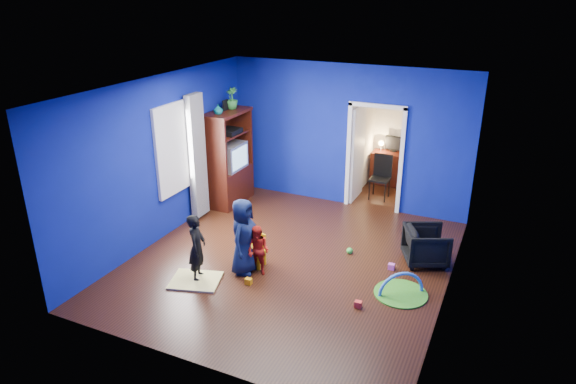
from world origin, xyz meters
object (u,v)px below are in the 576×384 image
at_px(armchair, 426,246).
at_px(vase, 218,109).
at_px(crt_tv, 230,156).
at_px(child_navy, 243,237).
at_px(play_mat, 401,294).
at_px(study_desk, 391,168).
at_px(child_black, 197,248).
at_px(hopper_ball, 249,253).
at_px(folding_chair, 380,178).
at_px(tv_armoire, 229,158).
at_px(kid_chair, 256,252).
at_px(toddler_red, 258,251).

bearing_deg(armchair, vase, 57.70).
bearing_deg(crt_tv, child_navy, -55.65).
relative_size(play_mat, study_desk, 0.90).
height_order(child_black, crt_tv, crt_tv).
height_order(hopper_ball, folding_chair, folding_chair).
bearing_deg(vase, armchair, -7.76).
bearing_deg(play_mat, folding_chair, 110.36).
bearing_deg(child_black, tv_armoire, 3.09).
distance_m(child_black, hopper_ball, 0.95).
height_order(child_black, folding_chair, child_black).
xyz_separation_m(hopper_ball, play_mat, (2.50, 0.14, -0.18)).
height_order(kid_chair, play_mat, kid_chair).
height_order(hopper_ball, kid_chair, kid_chair).
relative_size(vase, crt_tv, 0.27).
bearing_deg(hopper_ball, tv_armoire, 127.19).
height_order(armchair, play_mat, armchair).
relative_size(vase, folding_chair, 0.21).
height_order(tv_armoire, hopper_ball, tv_armoire).
bearing_deg(crt_tv, vase, -97.59).
relative_size(child_navy, crt_tv, 1.78).
bearing_deg(crt_tv, armchair, -11.79).
relative_size(crt_tv, study_desk, 0.80).
relative_size(armchair, kid_chair, 1.36).
distance_m(toddler_red, crt_tv, 3.06).
bearing_deg(play_mat, child_navy, -170.90).
distance_m(kid_chair, folding_chair, 3.81).
xyz_separation_m(armchair, study_desk, (-1.44, 3.35, 0.07)).
relative_size(toddler_red, play_mat, 1.03).
relative_size(toddler_red, crt_tv, 1.17).
height_order(child_navy, play_mat, child_navy).
bearing_deg(folding_chair, crt_tv, -151.55).
height_order(crt_tv, kid_chair, crt_tv).
bearing_deg(child_black, armchair, -75.84).
relative_size(play_mat, folding_chair, 0.86).
height_order(vase, crt_tv, vase).
relative_size(tv_armoire, play_mat, 2.47).
relative_size(child_black, play_mat, 1.37).
relative_size(child_black, study_desk, 1.24).
relative_size(tv_armoire, folding_chair, 2.13).
xyz_separation_m(child_navy, crt_tv, (-1.63, 2.39, 0.40)).
bearing_deg(hopper_ball, child_navy, -78.69).
xyz_separation_m(crt_tv, hopper_ball, (1.58, -2.14, -0.83)).
bearing_deg(study_desk, armchair, -66.76).
relative_size(crt_tv, play_mat, 0.88).
bearing_deg(folding_chair, tv_armoire, -151.89).
bearing_deg(study_desk, vase, -135.55).
relative_size(child_black, toddler_red, 1.33).
bearing_deg(toddler_red, tv_armoire, 132.33).
bearing_deg(folding_chair, armchair, -58.95).
height_order(child_black, toddler_red, child_black).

